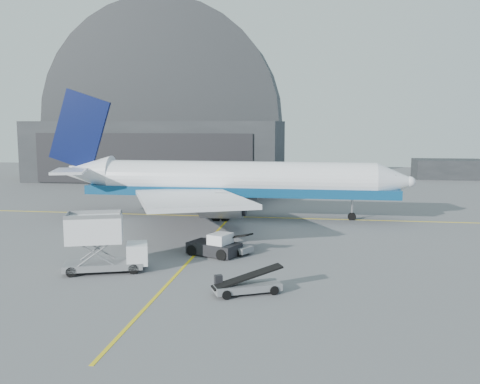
% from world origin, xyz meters
% --- Properties ---
extents(ground, '(200.00, 200.00, 0.00)m').
position_xyz_m(ground, '(0.00, 0.00, 0.00)').
color(ground, '#565659').
rests_on(ground, ground).
extents(taxi_lines, '(80.00, 42.12, 0.02)m').
position_xyz_m(taxi_lines, '(0.00, 12.67, 0.01)').
color(taxi_lines, yellow).
rests_on(taxi_lines, ground).
extents(hangar, '(50.00, 28.30, 28.00)m').
position_xyz_m(hangar, '(-22.00, 64.95, 9.54)').
color(hangar, black).
rests_on(hangar, ground).
extents(distant_bldg_a, '(14.00, 8.00, 4.00)m').
position_xyz_m(distant_bldg_a, '(38.00, 72.00, 0.00)').
color(distant_bldg_a, black).
rests_on(distant_bldg_a, ground).
extents(airliner, '(46.19, 44.79, 16.21)m').
position_xyz_m(airliner, '(-0.76, 19.83, 4.54)').
color(airliner, white).
rests_on(airliner, ground).
extents(catering_truck, '(6.96, 4.36, 4.49)m').
position_xyz_m(catering_truck, '(-6.01, -6.12, 2.27)').
color(catering_truck, slate).
rests_on(catering_truck, ground).
extents(pushback_tug, '(5.10, 4.04, 2.08)m').
position_xyz_m(pushback_tug, '(1.83, 0.44, 0.78)').
color(pushback_tug, black).
rests_on(pushback_tug, ground).
extents(belt_loader_a, '(4.97, 3.43, 1.90)m').
position_xyz_m(belt_loader_a, '(6.04, -9.90, 0.59)').
color(belt_loader_a, slate).
rests_on(belt_loader_a, ground).
extents(belt_loader_b, '(5.19, 3.97, 2.04)m').
position_xyz_m(belt_loader_b, '(2.58, 1.78, 0.63)').
color(belt_loader_b, slate).
rests_on(belt_loader_b, ground).
extents(traffic_cone, '(0.34, 0.34, 0.50)m').
position_xyz_m(traffic_cone, '(-5.68, 2.47, 0.24)').
color(traffic_cone, '#FF6108').
rests_on(traffic_cone, ground).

